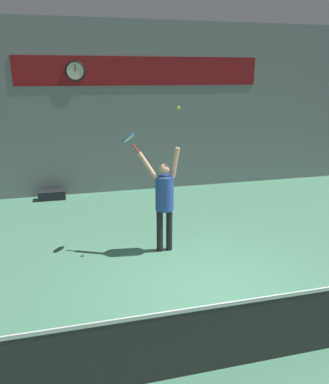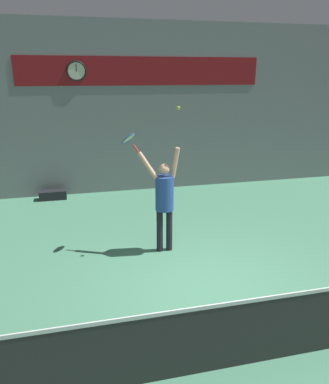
# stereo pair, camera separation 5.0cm
# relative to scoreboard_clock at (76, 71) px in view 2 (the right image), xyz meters

# --- Properties ---
(ground_plane) EXTENTS (18.00, 18.00, 0.00)m
(ground_plane) POSITION_rel_scoreboard_clock_xyz_m (1.90, -6.15, -3.60)
(ground_plane) COLOR #4C8C6B
(back_wall) EXTENTS (18.00, 0.10, 5.00)m
(back_wall) POSITION_rel_scoreboard_clock_xyz_m (1.90, 0.08, -1.10)
(back_wall) COLOR slate
(back_wall) RESTS_ON ground_plane
(sponsor_banner) EXTENTS (7.15, 0.02, 0.80)m
(sponsor_banner) POSITION_rel_scoreboard_clock_xyz_m (1.90, 0.02, -0.00)
(sponsor_banner) COLOR maroon
(scoreboard_clock) EXTENTS (0.56, 0.05, 0.56)m
(scoreboard_clock) POSITION_rel_scoreboard_clock_xyz_m (0.00, 0.00, 0.00)
(scoreboard_clock) COLOR beige
(court_net) EXTENTS (8.05, 0.07, 1.06)m
(court_net) POSITION_rel_scoreboard_clock_xyz_m (1.90, -7.73, -3.10)
(court_net) COLOR #333333
(court_net) RESTS_ON ground_plane
(tennis_player) EXTENTS (0.82, 0.48, 2.17)m
(tennis_player) POSITION_rel_scoreboard_clock_xyz_m (1.48, -4.34, -2.45)
(tennis_player) COLOR black
(tennis_player) RESTS_ON ground_plane
(tennis_racket) EXTENTS (0.41, 0.42, 0.39)m
(tennis_racket) POSITION_rel_scoreboard_clock_xyz_m (0.86, -3.97, -1.31)
(tennis_racket) COLOR red
(tennis_ball) EXTENTS (0.07, 0.07, 0.07)m
(tennis_ball) POSITION_rel_scoreboard_clock_xyz_m (1.73, -4.43, -0.68)
(tennis_ball) COLOR #CCDB2D
(equipment_bag) EXTENTS (0.77, 0.33, 0.26)m
(equipment_bag) POSITION_rel_scoreboard_clock_xyz_m (-0.91, -0.33, -3.47)
(equipment_bag) COLOR black
(equipment_bag) RESTS_ON ground_plane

